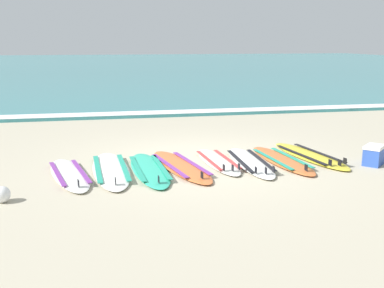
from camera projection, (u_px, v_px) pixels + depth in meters
The scene contains 13 objects.
ground_plane at pixel (200, 162), 8.92m from camera, with size 80.00×80.00×0.00m, color #B7AD93.
sea at pixel (119, 65), 42.67m from camera, with size 80.00×60.00×0.10m, color teal.
wave_foam_strip at pixel (161, 114), 14.35m from camera, with size 80.00×0.75×0.11m, color white.
surfboard_0 at pixel (69, 174), 7.96m from camera, with size 1.03×2.30×0.18m.
surfboard_1 at pixel (111, 170), 8.24m from camera, with size 0.76×2.60×0.18m.
surfboard_2 at pixel (149, 169), 8.26m from camera, with size 0.73×2.44×0.18m.
surfboard_3 at pixel (180, 166), 8.48m from camera, with size 1.11×2.55×0.18m.
surfboard_4 at pixel (218, 161), 8.80m from camera, with size 0.66×2.10×0.18m.
surfboard_5 at pixel (250, 162), 8.75m from camera, with size 0.64×2.34×0.18m.
surfboard_6 at pixel (282, 160), 8.90m from camera, with size 0.79×2.35×0.18m.
surfboard_7 at pixel (309, 155), 9.25m from camera, with size 0.98×2.47×0.18m.
cooler_box at pixel (374, 155), 8.66m from camera, with size 0.55×0.54×0.38m.
beach_ball at pixel (2, 194), 6.65m from camera, with size 0.24×0.24×0.24m, color white.
Camera 1 is at (-1.85, -8.42, 2.31)m, focal length 42.89 mm.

